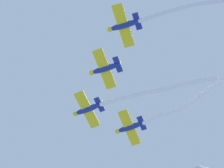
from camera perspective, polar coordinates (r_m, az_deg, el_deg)
The scene contains 7 objects.
airplane_lead at distance 93.35m, azimuth -2.68°, elevation -2.75°, with size 7.70×5.95×1.92m.
smoke_trail_lead at distance 91.36m, azimuth 4.95°, elevation -0.70°, with size 6.14×20.51×1.68m.
airplane_left_wing at distance 89.61m, azimuth -0.79°, elevation 1.68°, with size 7.78×5.96×1.92m.
airplane_right_wing at distance 95.57m, azimuth 1.93°, elevation -4.71°, with size 7.75×5.96×1.92m.
smoke_trail_right_wing at distance 94.95m, azimuth 7.91°, elevation -2.00°, with size 8.48×15.19×3.09m.
airplane_slot at distance 86.27m, azimuth 1.26°, elevation 6.37°, with size 7.79×5.96×1.92m.
smoke_trail_slot at distance 88.77m, azimuth 11.57°, elevation 8.52°, with size 3.91×27.05×4.78m.
Camera 1 is at (39.91, 0.12, 6.46)m, focal length 84.31 mm.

